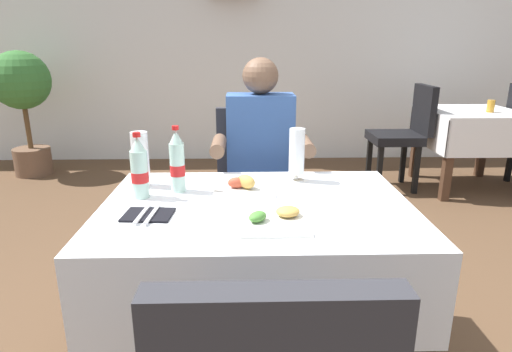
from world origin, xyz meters
TOP-DOWN VIEW (x-y plane):
  - back_wall at (0.00, 3.50)m, footprint 11.00×0.12m
  - main_dining_table at (-0.06, -0.07)m, footprint 1.18×0.85m
  - chair_far_diner_seat at (-0.06, 0.75)m, footprint 0.44×0.50m
  - seated_diner_far at (-0.02, 0.64)m, footprint 0.50×0.46m
  - plate_near_camera at (-0.01, -0.26)m, footprint 0.23×0.23m
  - plate_far_diner at (-0.11, 0.10)m, footprint 0.25×0.25m
  - beer_glass_left at (0.12, 0.21)m, footprint 0.07×0.07m
  - beer_glass_middle at (-0.55, 0.16)m, footprint 0.07×0.07m
  - cola_bottle_primary at (-0.38, 0.08)m, footprint 0.06×0.06m
  - cola_bottle_secondary at (-0.52, 0.01)m, footprint 0.07×0.07m
  - napkin_cutlery_set at (-0.45, -0.18)m, footprint 0.18×0.19m
  - background_dining_table at (2.00, 2.29)m, footprint 0.82×0.84m
  - background_chair_left at (1.38, 2.29)m, footprint 0.50×0.44m
  - background_table_tumbler at (2.08, 2.17)m, footprint 0.06×0.06m
  - potted_plant_corner at (-2.35, 2.85)m, footprint 0.58×0.58m

SIDE VIEW (x-z plane):
  - background_dining_table at x=2.00m, z-range 0.18..0.92m
  - chair_far_diner_seat at x=-0.06m, z-range 0.07..1.04m
  - background_chair_left at x=1.38m, z-range 0.07..1.04m
  - main_dining_table at x=-0.06m, z-range 0.20..0.94m
  - seated_diner_far at x=-0.02m, z-range 0.08..1.34m
  - napkin_cutlery_set at x=-0.45m, z-range 0.74..0.75m
  - plate_near_camera at x=-0.01m, z-range 0.73..0.78m
  - plate_far_diner at x=-0.11m, z-range 0.72..0.79m
  - background_table_tumbler at x=2.08m, z-range 0.74..0.85m
  - potted_plant_corner at x=-2.35m, z-range 0.20..1.47m
  - cola_bottle_secondary at x=-0.52m, z-range 0.72..0.99m
  - beer_glass_middle at x=-0.55m, z-range 0.74..0.98m
  - beer_glass_left at x=0.12m, z-range 0.74..0.98m
  - cola_bottle_primary at x=-0.38m, z-range 0.72..1.00m
  - back_wall at x=0.00m, z-range 0.00..2.83m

